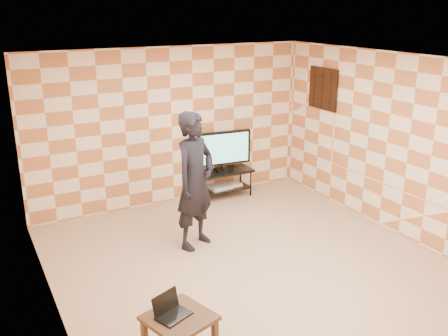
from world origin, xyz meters
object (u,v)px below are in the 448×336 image
at_px(tv, 224,149).
at_px(person, 195,181).
at_px(tv_stand, 224,178).
at_px(side_table, 179,324).

height_order(tv, person, person).
xyz_separation_m(tv_stand, side_table, (-2.46, -3.69, 0.04)).
bearing_deg(tv, side_table, -123.73).
bearing_deg(side_table, tv, 56.27).
relative_size(tv_stand, side_table, 1.43).
relative_size(tv_stand, tv, 1.03).
height_order(tv_stand, side_table, same).
bearing_deg(tv, person, -130.08).
distance_m(side_table, person, 2.56).
distance_m(tv_stand, side_table, 4.44).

